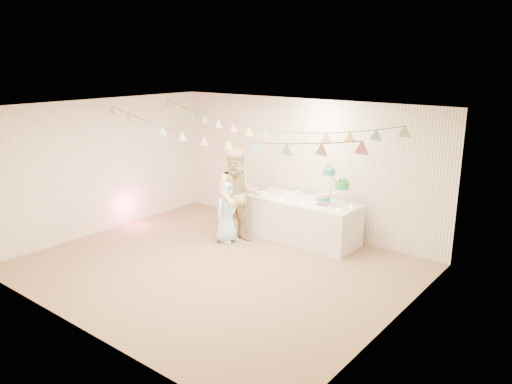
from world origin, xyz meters
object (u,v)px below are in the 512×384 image
Objects in this scene: table at (303,220)px; cake_stand at (332,188)px; person_adult_a at (236,194)px; person_adult_b at (238,196)px; person_child at (227,211)px.

cake_stand is (0.55, 0.05, 0.71)m from table.
person_adult_a is at bearing -151.70° from table.
person_adult_a is at bearing -158.57° from cake_stand.
table is 1.19× the size of person_adult_b.
table is 1.24× the size of person_adult_a.
person_child is at bearing -148.54° from cake_stand.
cake_stand is 1.83m from person_adult_a.
person_adult_a is (-1.14, -0.61, 0.45)m from table.
cake_stand is 1.96m from person_child.
cake_stand reaches higher than table.
person_adult_b is at bearing -138.47° from table.
person_adult_b is at bearing -149.56° from cake_stand.
person_adult_a is at bearing 92.27° from person_adult_b.
person_child is at bearing 174.89° from person_adult_b.
person_adult_a is at bearing 10.51° from person_child.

